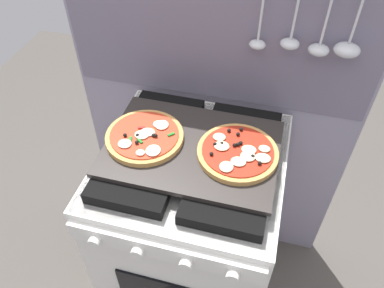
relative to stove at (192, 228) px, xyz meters
name	(u,v)px	position (x,y,z in m)	size (l,w,h in m)	color
ground_plane	(192,279)	(0.00, 0.00, -0.45)	(4.00, 4.00, 0.00)	#4C4742
kitchen_backsplash	(215,111)	(0.00, 0.34, 0.34)	(1.10, 0.09, 1.55)	gray
stove	(192,228)	(0.00, 0.00, 0.00)	(0.60, 0.64, 0.90)	white
baking_tray	(192,148)	(0.00, 0.00, 0.46)	(0.54, 0.38, 0.02)	#2D2826
pizza_left	(145,136)	(-0.15, -0.01, 0.48)	(0.25, 0.25, 0.03)	tan
pizza_right	(238,152)	(0.14, 0.00, 0.48)	(0.25, 0.25, 0.03)	tan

